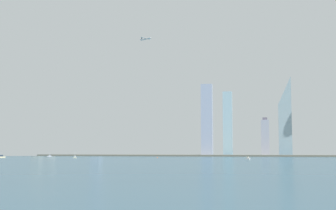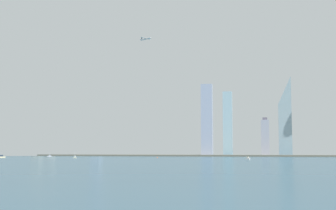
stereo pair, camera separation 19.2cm
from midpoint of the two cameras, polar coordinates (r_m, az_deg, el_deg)
The scene contains 15 objects.
ground_plane at distance 544.03m, azimuth -3.88°, elevation -7.00°, with size 6000.00×6000.00×0.00m, color #284859.
waterfront_pier at distance 958.73m, azimuth 3.17°, elevation -6.23°, with size 910.29×46.38×3.42m, color #676558.
skyscraper_0 at distance 1045.87m, azimuth -8.75°, elevation -2.30°, with size 20.32×22.00×148.98m.
skyscraper_1 at distance 1117.28m, azimuth -15.82°, elevation -3.86°, with size 20.03×20.01×83.84m.
skyscraper_2 at distance 1037.49m, azimuth 14.19°, elevation -1.08°, with size 27.79×21.61×189.25m.
skyscraper_3 at distance 1144.58m, azimuth -14.34°, elevation -4.46°, with size 19.54×25.84×66.42m.
skyscraper_4 at distance 978.35m, azimuth 11.89°, elevation -3.96°, with size 16.29×23.73×79.84m.
skyscraper_5 at distance 966.81m, azimuth 4.83°, elevation -1.87°, with size 23.32×16.86×150.07m.
skyscraper_6 at distance 995.59m, azimuth 7.38°, elevation -2.31°, with size 19.48×16.89×137.28m.
boat_0 at distance 674.80m, azimuth 9.82°, elevation -6.51°, with size 6.39×4.45×3.82m.
boat_1 at distance 945.01m, azimuth -14.38°, elevation -6.12°, with size 4.68×13.80×7.28m.
boat_3 at distance 835.19m, azimuth -19.88°, elevation -6.02°, with size 11.36×14.01×9.78m.
boat_4 at distance 780.65m, azimuth -11.40°, elevation -6.32°, with size 6.31×2.22×11.01m.
channel_buoy_1 at distance 790.70m, azimuth -1.33°, elevation -6.42°, with size 1.73×1.73×2.92m, color #E54C19.
airplane at distance 993.04m, azimuth -2.74°, elevation 8.15°, with size 27.17×25.02×7.81m.
Camera 2 is at (150.00, -522.74, 14.76)m, focal length 49.48 mm.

